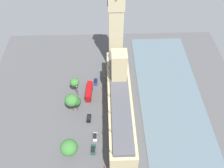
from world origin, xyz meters
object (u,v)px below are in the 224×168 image
at_px(plane_tree_under_trees, 69,148).
at_px(plane_tree_midblock, 76,102).
at_px(double_decker_bus_near_tower, 89,91).
at_px(car_dark_green_opposite_hall, 93,149).
at_px(car_blue_trailing, 96,81).
at_px(clock_tower, 116,17).
at_px(parliament_building, 119,102).
at_px(car_silver_leading, 95,137).
at_px(pedestrian_far_end, 104,85).
at_px(street_lamp_slot_12, 77,89).
at_px(plane_tree_slot_11, 75,82).
at_px(car_black_kerbside, 89,118).
at_px(pedestrian_by_river_gate, 104,78).
at_px(pedestrian_corner, 105,167).
at_px(plane_tree_slot_10, 72,100).

xyz_separation_m(plane_tree_under_trees, plane_tree_midblock, (-1.44, -23.53, -0.33)).
distance_m(double_decker_bus_near_tower, car_dark_green_opposite_hall, 30.93).
bearing_deg(car_blue_trailing, clock_tower, 55.13).
distance_m(parliament_building, car_silver_leading, 18.67).
relative_size(double_decker_bus_near_tower, pedestrian_far_end, 6.49).
bearing_deg(car_dark_green_opposite_hall, street_lamp_slot_12, 107.15).
height_order(clock_tower, double_decker_bus_near_tower, clock_tower).
distance_m(double_decker_bus_near_tower, plane_tree_under_trees, 33.44).
height_order(plane_tree_midblock, plane_tree_slot_11, plane_tree_slot_11).
bearing_deg(car_silver_leading, plane_tree_slot_11, -69.46).
height_order(clock_tower, plane_tree_midblock, clock_tower).
xyz_separation_m(car_dark_green_opposite_hall, street_lamp_slot_12, (8.21, -30.45, 3.95)).
relative_size(parliament_building, car_black_kerbside, 12.92).
height_order(car_silver_leading, pedestrian_by_river_gate, car_silver_leading).
bearing_deg(pedestrian_by_river_gate, plane_tree_slot_11, -110.63).
bearing_deg(pedestrian_by_river_gate, car_dark_green_opposite_hall, -58.09).
height_order(pedestrian_far_end, pedestrian_corner, pedestrian_corner).
relative_size(plane_tree_slot_11, street_lamp_slot_12, 1.24).
xyz_separation_m(double_decker_bus_near_tower, car_dark_green_opposite_hall, (-2.51, 30.78, -1.75)).
distance_m(clock_tower, double_decker_bus_near_tower, 38.32).
bearing_deg(plane_tree_midblock, car_blue_trailing, -116.04).
height_order(car_black_kerbside, plane_tree_slot_11, plane_tree_slot_11).
distance_m(parliament_building, plane_tree_slot_10, 21.95).
height_order(car_blue_trailing, plane_tree_slot_11, plane_tree_slot_11).
height_order(clock_tower, car_dark_green_opposite_hall, clock_tower).
distance_m(parliament_building, street_lamp_slot_12, 23.51).
distance_m(car_blue_trailing, plane_tree_under_trees, 42.35).
height_order(parliament_building, plane_tree_slot_11, parliament_building).
xyz_separation_m(double_decker_bus_near_tower, plane_tree_under_trees, (6.81, 32.53, 3.67)).
height_order(parliament_building, plane_tree_under_trees, parliament_building).
bearing_deg(car_blue_trailing, plane_tree_midblock, -113.01).
bearing_deg(plane_tree_slot_11, car_blue_trailing, -149.81).
xyz_separation_m(car_blue_trailing, plane_tree_under_trees, (9.89, 40.82, 5.42)).
bearing_deg(street_lamp_slot_12, car_black_kerbside, 112.01).
bearing_deg(double_decker_bus_near_tower, street_lamp_slot_12, -172.36).
height_order(car_blue_trailing, plane_tree_slot_10, plane_tree_slot_10).
bearing_deg(pedestrian_corner, clock_tower, -167.13).
height_order(car_dark_green_opposite_hall, street_lamp_slot_12, street_lamp_slot_12).
relative_size(clock_tower, double_decker_bus_near_tower, 5.51).
bearing_deg(car_silver_leading, plane_tree_under_trees, 37.53).
relative_size(plane_tree_under_trees, plane_tree_slot_10, 0.92).
bearing_deg(parliament_building, car_silver_leading, 49.08).
bearing_deg(car_blue_trailing, parliament_building, -57.91).
bearing_deg(parliament_building, pedestrian_far_end, -68.16).
bearing_deg(car_dark_green_opposite_hall, pedestrian_by_river_gate, 84.97).
bearing_deg(car_dark_green_opposite_hall, plane_tree_midblock, 111.96).
xyz_separation_m(pedestrian_by_river_gate, plane_tree_under_trees, (14.53, 43.58, 5.55)).
height_order(pedestrian_corner, plane_tree_slot_10, plane_tree_slot_10).
relative_size(car_blue_trailing, plane_tree_slot_10, 0.47).
distance_m(parliament_building, plane_tree_midblock, 20.13).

